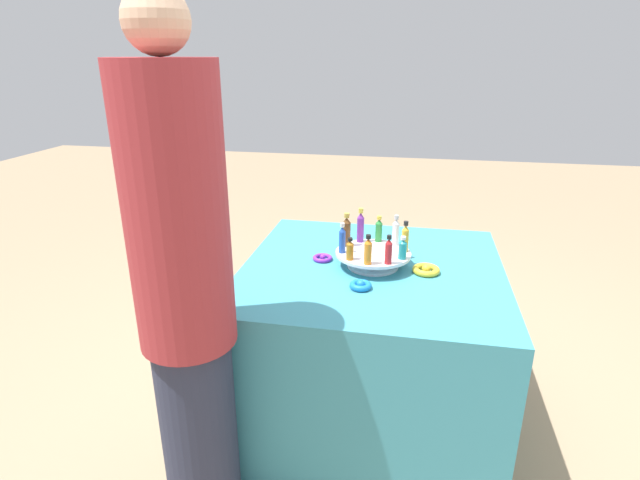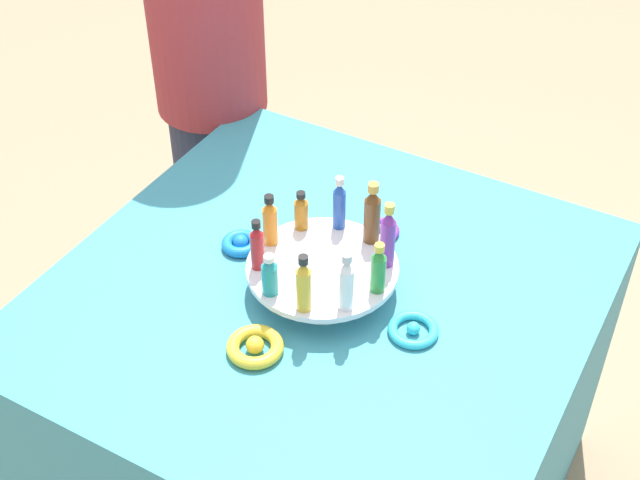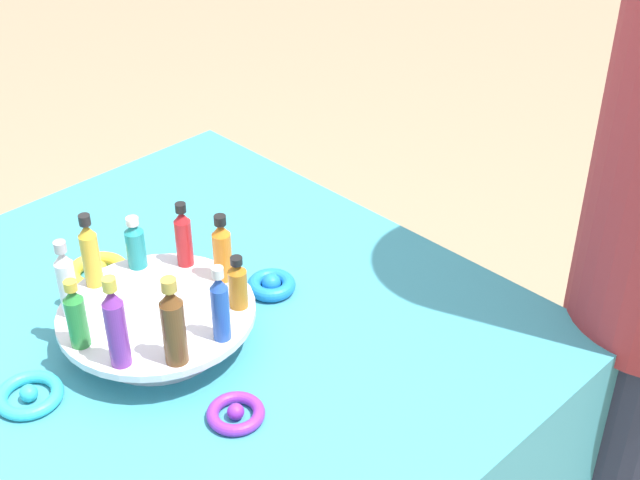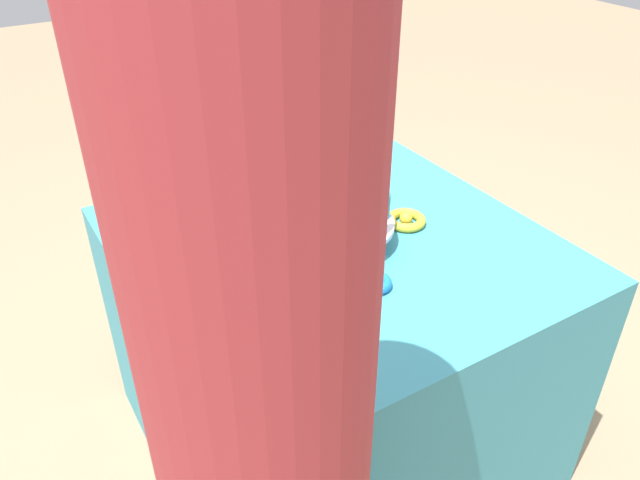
# 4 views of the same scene
# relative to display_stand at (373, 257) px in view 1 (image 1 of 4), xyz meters

# --- Properties ---
(ground_plane) EXTENTS (12.00, 12.00, 0.00)m
(ground_plane) POSITION_rel_display_stand_xyz_m (0.00, 0.00, -0.77)
(ground_plane) COLOR #997F60
(party_table) EXTENTS (1.02, 1.02, 0.73)m
(party_table) POSITION_rel_display_stand_xyz_m (0.00, 0.00, -0.41)
(party_table) COLOR teal
(party_table) RESTS_ON ground_plane
(display_stand) EXTENTS (0.30, 0.30, 0.06)m
(display_stand) POSITION_rel_display_stand_xyz_m (0.00, 0.00, 0.00)
(display_stand) COLOR silver
(display_stand) RESTS_ON party_table
(bottle_amber) EXTENTS (0.03, 0.03, 0.09)m
(bottle_amber) POSITION_rel_display_stand_xyz_m (0.08, 0.09, 0.06)
(bottle_amber) COLOR #AD6B19
(bottle_amber) RESTS_ON display_stand
(bottle_orange) EXTENTS (0.03, 0.03, 0.11)m
(bottle_orange) POSITION_rel_display_stand_xyz_m (0.01, 0.12, 0.08)
(bottle_orange) COLOR orange
(bottle_orange) RESTS_ON display_stand
(bottle_red) EXTENTS (0.03, 0.03, 0.11)m
(bottle_red) POSITION_rel_display_stand_xyz_m (-0.06, 0.11, 0.07)
(bottle_red) COLOR #B21E23
(bottle_red) RESTS_ON display_stand
(bottle_teal) EXTENTS (0.03, 0.03, 0.09)m
(bottle_teal) POSITION_rel_display_stand_xyz_m (-0.11, 0.05, 0.06)
(bottle_teal) COLOR teal
(bottle_teal) RESTS_ON display_stand
(bottle_gold) EXTENTS (0.03, 0.03, 0.13)m
(bottle_gold) POSITION_rel_display_stand_xyz_m (-0.12, -0.03, 0.08)
(bottle_gold) COLOR gold
(bottle_gold) RESTS_ON display_stand
(bottle_clear) EXTENTS (0.03, 0.03, 0.13)m
(bottle_clear) POSITION_rel_display_stand_xyz_m (-0.08, -0.09, 0.08)
(bottle_clear) COLOR silver
(bottle_clear) RESTS_ON display_stand
(bottle_green) EXTENTS (0.03, 0.03, 0.11)m
(bottle_green) POSITION_rel_display_stand_xyz_m (-0.01, -0.12, 0.07)
(bottle_green) COLOR #288438
(bottle_green) RESTS_ON display_stand
(bottle_purple) EXTENTS (0.03, 0.03, 0.14)m
(bottle_purple) POSITION_rel_display_stand_xyz_m (0.06, -0.11, 0.09)
(bottle_purple) COLOR #702D93
(bottle_purple) RESTS_ON display_stand
(bottle_brown) EXTENTS (0.03, 0.03, 0.14)m
(bottle_brown) POSITION_rel_display_stand_xyz_m (0.11, -0.05, 0.09)
(bottle_brown) COLOR brown
(bottle_brown) RESTS_ON display_stand
(bottle_blue) EXTENTS (0.03, 0.03, 0.12)m
(bottle_blue) POSITION_rel_display_stand_xyz_m (0.12, 0.03, 0.08)
(bottle_blue) COLOR #234CAD
(bottle_blue) RESTS_ON display_stand
(ribbon_bow_blue) EXTENTS (0.08, 0.08, 0.03)m
(ribbon_bow_blue) POSITION_rel_display_stand_xyz_m (0.02, 0.21, -0.03)
(ribbon_bow_blue) COLOR blue
(ribbon_bow_blue) RESTS_ON party_table
(ribbon_bow_gold) EXTENTS (0.11, 0.11, 0.03)m
(ribbon_bow_gold) POSITION_rel_display_stand_xyz_m (-0.21, 0.02, -0.03)
(ribbon_bow_gold) COLOR gold
(ribbon_bow_gold) RESTS_ON party_table
(ribbon_bow_teal) EXTENTS (0.10, 0.10, 0.03)m
(ribbon_bow_teal) POSITION_rel_display_stand_xyz_m (-0.02, -0.21, -0.03)
(ribbon_bow_teal) COLOR #2DB7CC
(ribbon_bow_teal) RESTS_ON party_table
(ribbon_bow_purple) EXTENTS (0.08, 0.08, 0.02)m
(ribbon_bow_purple) POSITION_rel_display_stand_xyz_m (0.21, -0.02, -0.03)
(ribbon_bow_purple) COLOR purple
(ribbon_bow_purple) RESTS_ON party_table
(person_figure) EXTENTS (0.29, 0.29, 1.69)m
(person_figure) POSITION_rel_display_stand_xyz_m (0.50, 0.61, 0.08)
(person_figure) COLOR #282D42
(person_figure) RESTS_ON ground_plane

